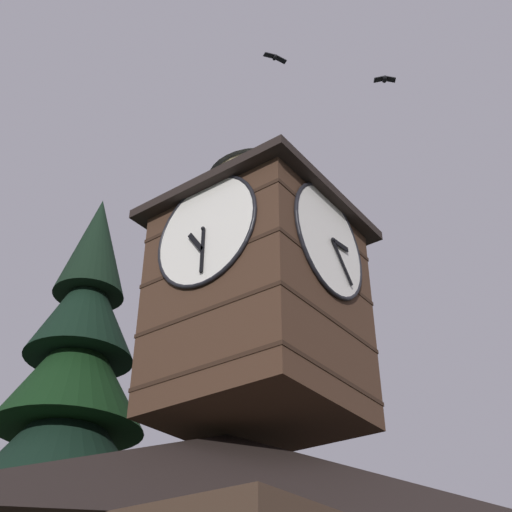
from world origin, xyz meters
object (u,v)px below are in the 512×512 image
flying_bird_low (385,79)px  clock_tower (259,290)px  pine_tree_behind (58,492)px  flying_bird_high (275,57)px

flying_bird_low → clock_tower: bearing=-46.7°
clock_tower → pine_tree_behind: (0.48, -6.18, -4.17)m
flying_bird_high → pine_tree_behind: bearing=-94.8°
clock_tower → flying_bird_high: flying_bird_high is taller
pine_tree_behind → flying_bird_low: bearing=109.8°
pine_tree_behind → flying_bird_high: bearing=85.2°
clock_tower → flying_bird_low: size_ratio=11.85×
clock_tower → pine_tree_behind: bearing=-85.6°
pine_tree_behind → flying_bird_low: size_ratio=23.09×
flying_bird_high → flying_bird_low: flying_bird_low is taller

